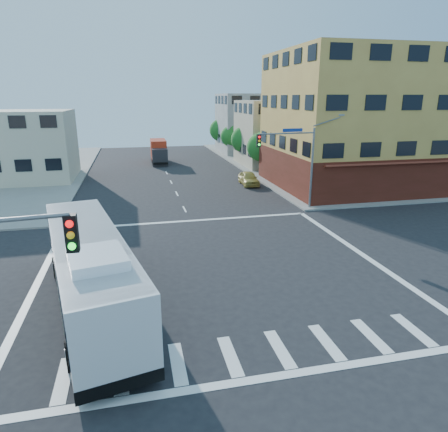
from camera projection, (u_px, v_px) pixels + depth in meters
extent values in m
plane|color=black|center=(214.00, 269.00, 22.88)|extent=(120.00, 120.00, 0.00)
cube|color=gray|center=(387.00, 159.00, 63.02)|extent=(50.00, 50.00, 0.15)
cube|color=gold|center=(363.00, 121.00, 42.42)|extent=(18.00, 15.00, 14.00)
cube|color=#571D14|center=(358.00, 168.00, 43.86)|extent=(18.09, 15.08, 4.00)
cube|color=maroon|center=(401.00, 163.00, 36.77)|extent=(16.00, 1.60, 0.51)
cube|color=tan|center=(283.00, 133.00, 56.97)|extent=(12.00, 10.00, 9.00)
cube|color=#ACACA7|center=(254.00, 123.00, 69.91)|extent=(12.00, 10.00, 10.00)
cube|color=beige|center=(18.00, 146.00, 46.13)|extent=(12.00, 10.00, 8.00)
cylinder|color=slate|center=(312.00, 169.00, 34.27)|extent=(0.18, 0.18, 7.00)
cylinder|color=slate|center=(287.00, 133.00, 32.61)|extent=(5.01, 0.62, 0.12)
cube|color=black|center=(259.00, 141.00, 31.99)|extent=(0.32, 0.30, 1.00)
sphere|color=#FF0C0C|center=(259.00, 137.00, 31.75)|extent=(0.20, 0.20, 0.20)
sphere|color=yellow|center=(259.00, 141.00, 31.83)|extent=(0.20, 0.20, 0.20)
sphere|color=#19FF33|center=(259.00, 145.00, 31.92)|extent=(0.20, 0.20, 0.20)
cube|color=navy|center=(293.00, 130.00, 32.70)|extent=(1.80, 0.22, 0.28)
cube|color=gray|center=(341.00, 115.00, 33.75)|extent=(0.50, 0.22, 0.14)
cube|color=black|center=(72.00, 233.00, 10.28)|extent=(0.32, 0.30, 1.00)
sphere|color=#FF0C0C|center=(69.00, 224.00, 10.03)|extent=(0.20, 0.20, 0.20)
sphere|color=yellow|center=(71.00, 235.00, 10.12)|extent=(0.20, 0.20, 0.20)
sphere|color=#19FF33|center=(72.00, 246.00, 10.20)|extent=(0.20, 0.20, 0.20)
cylinder|color=#322012|center=(260.00, 166.00, 51.28)|extent=(0.28, 0.28, 1.92)
sphere|color=#1B5F21|center=(261.00, 147.00, 50.59)|extent=(3.60, 3.60, 3.60)
sphere|color=#1B5F21|center=(265.00, 140.00, 50.13)|extent=(2.52, 2.52, 2.52)
cylinder|color=#322012|center=(244.00, 157.00, 58.74)|extent=(0.28, 0.28, 1.99)
sphere|color=#1B5F21|center=(244.00, 140.00, 58.02)|extent=(3.80, 3.80, 3.80)
sphere|color=#1B5F21|center=(247.00, 133.00, 57.55)|extent=(2.66, 2.66, 2.66)
cylinder|color=#322012|center=(231.00, 150.00, 66.22)|extent=(0.28, 0.28, 1.89)
sphere|color=#1B5F21|center=(231.00, 136.00, 65.56)|extent=(3.40, 3.40, 3.40)
sphere|color=#1B5F21|center=(234.00, 131.00, 65.12)|extent=(2.38, 2.38, 2.38)
cylinder|color=#322012|center=(220.00, 145.00, 73.68)|extent=(0.28, 0.28, 2.03)
sphere|color=#1B5F21|center=(220.00, 130.00, 72.93)|extent=(4.00, 4.00, 4.00)
sphere|color=#1B5F21|center=(223.00, 125.00, 72.44)|extent=(2.80, 2.80, 2.80)
cube|color=black|center=(93.00, 296.00, 18.50)|extent=(5.62, 13.65, 0.50)
cube|color=white|center=(90.00, 269.00, 18.11)|extent=(5.61, 13.62, 3.16)
cube|color=black|center=(89.00, 265.00, 18.05)|extent=(5.58, 13.24, 1.39)
cube|color=black|center=(75.00, 226.00, 23.80)|extent=(2.56, 0.62, 1.50)
cube|color=#E5590C|center=(73.00, 208.00, 23.52)|extent=(2.09, 0.51, 0.31)
cube|color=white|center=(86.00, 238.00, 17.68)|extent=(5.49, 13.35, 0.13)
cube|color=white|center=(97.00, 258.00, 14.71)|extent=(2.46, 2.81, 0.40)
cube|color=#077C31|center=(59.00, 297.00, 17.28)|extent=(1.32, 5.97, 0.31)
cube|color=#077C31|center=(125.00, 284.00, 18.44)|extent=(1.32, 5.97, 0.31)
cylinder|color=black|center=(56.00, 267.00, 21.67)|extent=(0.57, 1.20, 1.15)
cylinder|color=#99999E|center=(53.00, 268.00, 21.60)|extent=(0.17, 0.57, 0.58)
cylinder|color=black|center=(106.00, 259.00, 22.75)|extent=(0.57, 1.20, 1.15)
cylinder|color=#99999E|center=(109.00, 259.00, 22.81)|extent=(0.17, 0.57, 0.58)
cylinder|color=black|center=(71.00, 356.00, 14.27)|extent=(0.57, 1.20, 1.15)
cylinder|color=#99999E|center=(66.00, 357.00, 14.21)|extent=(0.17, 0.57, 0.58)
cylinder|color=black|center=(144.00, 338.00, 15.35)|extent=(0.57, 1.20, 1.15)
cylinder|color=#99999E|center=(148.00, 337.00, 15.42)|extent=(0.17, 0.57, 0.58)
cube|color=#25252A|center=(160.00, 157.00, 56.80)|extent=(2.17, 2.07, 2.41)
cube|color=black|center=(160.00, 156.00, 55.87)|extent=(1.95, 0.11, 0.93)
cube|color=red|center=(158.00, 149.00, 59.89)|extent=(2.31, 5.23, 2.78)
cube|color=black|center=(159.00, 160.00, 59.26)|extent=(2.17, 7.45, 0.28)
cylinder|color=black|center=(153.00, 163.00, 57.00)|extent=(0.28, 0.93, 0.93)
cylinder|color=black|center=(167.00, 162.00, 57.38)|extent=(0.28, 0.93, 0.93)
cylinder|color=black|center=(152.00, 160.00, 59.51)|extent=(0.28, 0.93, 0.93)
cylinder|color=black|center=(166.00, 159.00, 59.90)|extent=(0.28, 0.93, 0.93)
cylinder|color=black|center=(152.00, 158.00, 61.69)|extent=(0.28, 0.93, 0.93)
cylinder|color=black|center=(165.00, 157.00, 62.07)|extent=(0.28, 0.93, 0.93)
imported|color=tan|center=(249.00, 178.00, 44.56)|extent=(1.93, 4.40, 1.48)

